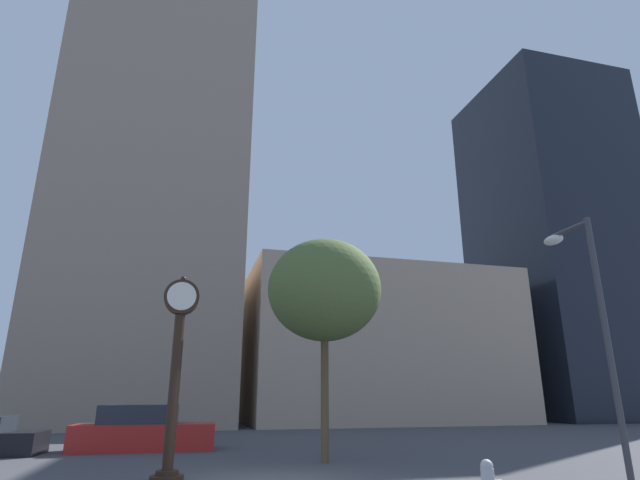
{
  "coord_description": "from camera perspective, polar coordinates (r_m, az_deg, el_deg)",
  "views": [
    {
      "loc": [
        -1.9,
        -11.71,
        1.84
      ],
      "look_at": [
        4.09,
        10.8,
        9.12
      ],
      "focal_mm": 28.0,
      "sensor_mm": 36.0,
      "label": 1
    }
  ],
  "objects": [
    {
      "name": "bare_tree",
      "position": [
        15.84,
        0.51,
        -5.76
      ],
      "size": [
        3.57,
        3.57,
        6.65
      ],
      "color": "brown",
      "rests_on": "ground_plane"
    },
    {
      "name": "building_glass_modern",
      "position": [
        49.16,
        25.19,
        -0.23
      ],
      "size": [
        11.12,
        12.0,
        29.84
      ],
      "color": "black",
      "rests_on": "ground_plane"
    },
    {
      "name": "building_storefront_row",
      "position": [
        38.42,
        6.27,
        -12.1
      ],
      "size": [
        19.09,
        12.0,
        10.58
      ],
      "color": "tan",
      "rests_on": "ground_plane"
    },
    {
      "name": "street_clock",
      "position": [
        12.86,
        -16.04,
        -12.57
      ],
      "size": [
        0.86,
        0.76,
        4.74
      ],
      "color": "black",
      "rests_on": "ground_plane"
    },
    {
      "name": "building_tall_tower",
      "position": [
        39.08,
        -18.04,
        7.12
      ],
      "size": [
        12.25,
        12.0,
        34.93
      ],
      "color": "gray",
      "rests_on": "ground_plane"
    },
    {
      "name": "fire_hydrant_near",
      "position": [
        10.74,
        18.64,
        -24.49
      ],
      "size": [
        0.56,
        0.24,
        0.7
      ],
      "color": "#B7B7BC",
      "rests_on": "ground_plane"
    },
    {
      "name": "car_red",
      "position": [
        19.89,
        -19.55,
        -19.89
      ],
      "size": [
        4.86,
        1.96,
        1.53
      ],
      "rotation": [
        0.0,
        0.0,
        -0.04
      ],
      "color": "red",
      "rests_on": "ground_plane"
    },
    {
      "name": "street_lamp_right",
      "position": [
        13.42,
        28.25,
        -6.13
      ],
      "size": [
        0.36,
        1.57,
        5.92
      ],
      "color": "#38383D",
      "rests_on": "ground_plane"
    }
  ]
}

